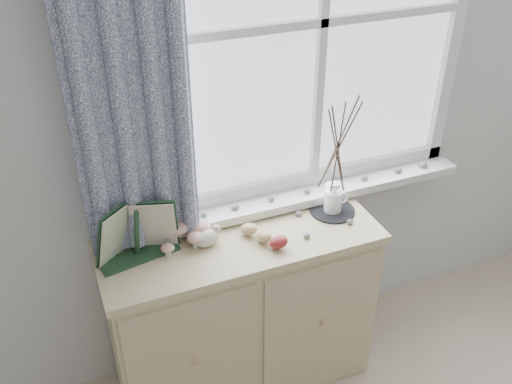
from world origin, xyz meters
The scene contains 8 objects.
sideboard centered at (-0.15, 1.75, 0.43)m, with size 1.20×0.45×0.85m.
botanical_book centered at (-0.57, 1.76, 0.98)m, with size 0.37×0.13×0.26m, color #1B3923, non-canonical shape.
toadstool_cluster centered at (-0.37, 1.82, 0.91)m, with size 0.23×0.16×0.10m.
wooden_eggs centered at (-0.07, 1.70, 0.88)m, with size 0.14×0.18×0.08m.
songbird_figurine centered at (-0.29, 1.76, 0.89)m, with size 0.15×0.07×0.08m, color beige, non-canonical shape.
crocheted_doily centered at (0.30, 1.79, 0.85)m, with size 0.20×0.20×0.01m, color black.
twig_pitcher centered at (0.30, 1.79, 1.19)m, with size 0.28×0.28×0.60m.
sideboard_pebbles centered at (0.15, 1.75, 0.86)m, with size 0.33×0.23×0.02m.
Camera 1 is at (-0.81, -0.04, 2.31)m, focal length 40.00 mm.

